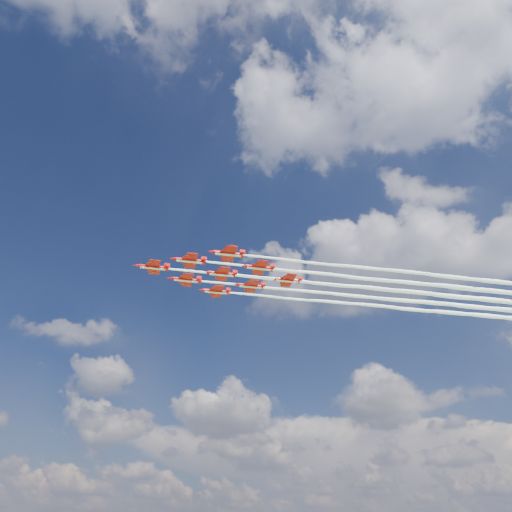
# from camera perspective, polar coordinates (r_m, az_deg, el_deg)

# --- Properties ---
(jet_lead) EXTENTS (102.14, 82.02, 2.76)m
(jet_lead) POSITION_cam_1_polar(r_m,az_deg,el_deg) (167.96, 9.53, -3.31)
(jet_lead) COLOR red
(jet_row2_port) EXTENTS (102.14, 82.02, 2.76)m
(jet_row2_port) POSITION_cam_1_polar(r_m,az_deg,el_deg) (166.71, 13.77, -2.62)
(jet_row2_port) COLOR red
(jet_row2_starb) EXTENTS (102.14, 82.02, 2.76)m
(jet_row2_starb) POSITION_cam_1_polar(r_m,az_deg,el_deg) (177.28, 12.06, -4.53)
(jet_row2_starb) COLOR red
(jet_row3_port) EXTENTS (102.14, 82.02, 2.76)m
(jet_row3_port) POSITION_cam_1_polar(r_m,az_deg,el_deg) (166.41, 18.04, -1.91)
(jet_row3_port) COLOR red
(jet_row3_centre) EXTENTS (102.14, 82.02, 2.76)m
(jet_row3_centre) POSITION_cam_1_polar(r_m,az_deg,el_deg) (176.51, 16.09, -3.87)
(jet_row3_centre) COLOR red
(jet_row3_starb) EXTENTS (102.14, 82.02, 2.76)m
(jet_row3_starb) POSITION_cam_1_polar(r_m,az_deg,el_deg) (186.98, 14.35, -5.62)
(jet_row3_starb) COLOR red
(jet_row4_port) EXTENTS (102.14, 82.02, 2.76)m
(jet_row4_port) POSITION_cam_1_polar(r_m,az_deg,el_deg) (176.64, 20.12, -3.19)
(jet_row4_port) COLOR red
(jet_row4_starb) EXTENTS (102.14, 82.02, 2.76)m
(jet_row4_starb) POSITION_cam_1_polar(r_m,az_deg,el_deg) (186.64, 18.17, -4.99)
(jet_row4_starb) COLOR red
(jet_tail) EXTENTS (102.14, 82.02, 2.76)m
(jet_tail) POSITION_cam_1_polar(r_m,az_deg,el_deg) (187.15, 21.98, -4.33)
(jet_tail) COLOR red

